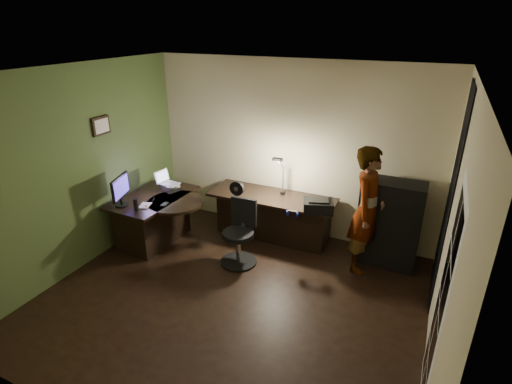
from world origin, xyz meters
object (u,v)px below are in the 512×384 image
at_px(desk_left, 155,219).
at_px(office_chair, 238,234).
at_px(desk_right, 271,217).
at_px(monitor, 120,195).
at_px(cabinet, 389,223).
at_px(person, 367,210).

height_order(desk_left, office_chair, office_chair).
height_order(desk_right, monitor, monitor).
distance_m(desk_left, office_chair, 1.43).
distance_m(cabinet, monitor, 3.76).
bearing_deg(office_chair, monitor, -167.82).
xyz_separation_m(desk_left, person, (3.03, 0.62, 0.49)).
distance_m(cabinet, person, 0.46).
bearing_deg(monitor, desk_left, 48.22).
xyz_separation_m(desk_right, monitor, (-1.78, -1.28, 0.56)).
height_order(desk_right, person, person).
distance_m(desk_right, cabinet, 1.75).
xyz_separation_m(monitor, office_chair, (1.63, 0.43, -0.46)).
bearing_deg(desk_right, desk_left, -152.19).
bearing_deg(person, cabinet, -40.86).
bearing_deg(desk_right, office_chair, -99.96).
bearing_deg(office_chair, desk_left, 176.98).
xyz_separation_m(desk_left, cabinet, (3.31, 0.88, 0.23)).
relative_size(cabinet, monitor, 2.57).
bearing_deg(cabinet, desk_right, -177.94).
distance_m(desk_right, office_chair, 0.86).
relative_size(monitor, office_chair, 0.52).
height_order(desk_left, desk_right, desk_left).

